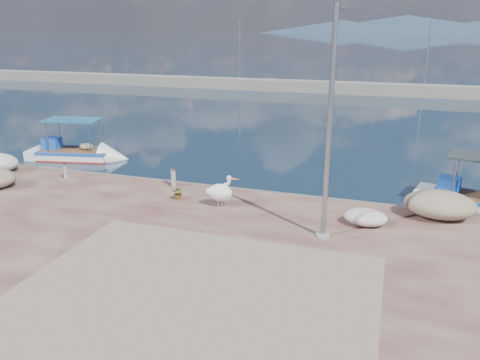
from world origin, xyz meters
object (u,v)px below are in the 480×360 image
Objects in this scene: boat_left at (75,155)px; pelican at (221,192)px; lamp_post at (329,135)px; bollard_near at (173,176)px.

pelican is (10.53, -5.44, 0.87)m from boat_left.
pelican is 5.04m from lamp_post.
boat_left is 7.03× the size of bollard_near.
bollard_near is (7.82, -3.85, 0.73)m from boat_left.
boat_left is 8.74m from bollard_near.
lamp_post is at bearing -36.84° from boat_left.
bollard_near is at bearing 130.63° from pelican.
bollard_near is (-6.71, 2.99, -2.87)m from lamp_post.
lamp_post is (14.53, -6.84, 3.60)m from boat_left.
boat_left is 11.88m from pelican.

